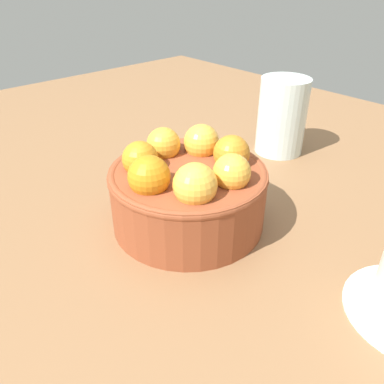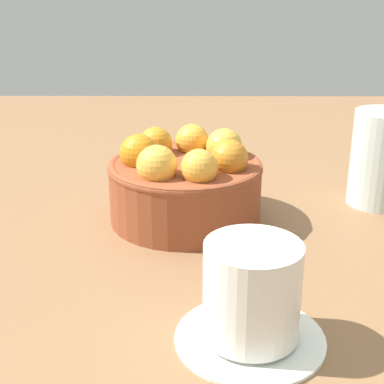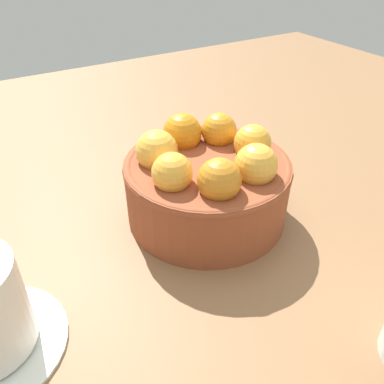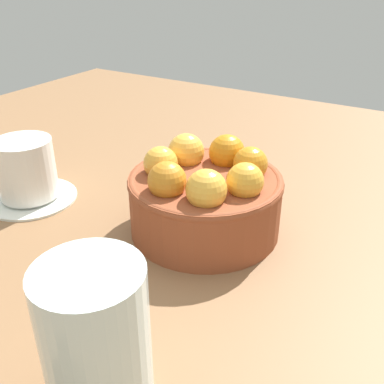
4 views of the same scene
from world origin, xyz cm
name	(u,v)px [view 2 (image 2 of 4)]	position (x,y,z in cm)	size (l,w,h in cm)	color
ground_plane	(186,234)	(0.00, 0.00, -1.87)	(130.59, 110.86, 3.73)	brown
terracotta_bowl	(185,182)	(-0.02, 0.02, 4.29)	(16.50, 16.50, 9.58)	brown
coffee_cup	(252,299)	(-22.10, -5.10, 3.55)	(11.16, 11.16, 7.85)	white
water_glass	(382,158)	(4.66, -22.35, 5.46)	(6.99, 6.99, 10.93)	silver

